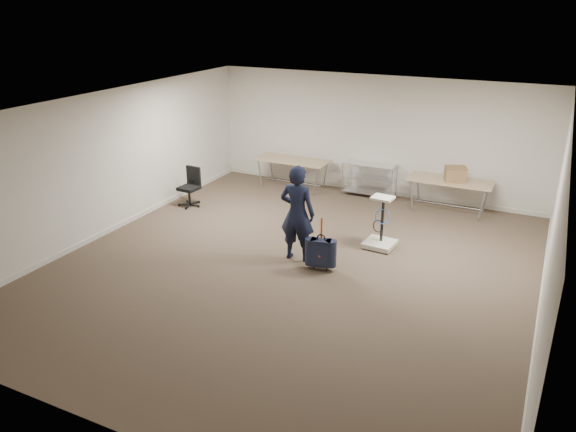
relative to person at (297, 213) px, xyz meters
The scene contains 10 objects.
ground 0.94m from the person, 76.81° to the right, with size 9.00×9.00×0.00m, color #483C2C.
room_shell 1.35m from the person, 86.07° to the left, with size 8.00×9.00×9.00m.
folding_table_left 4.07m from the person, 116.67° to the left, with size 1.80×0.75×0.73m.
folding_table_right 4.14m from the person, 61.51° to the left, with size 1.80×0.75×0.73m.
wire_shelf 3.91m from the person, 88.92° to the left, with size 1.22×0.47×0.80m.
person is the anchor object (origin of this frame).
suitcase 0.82m from the person, 22.49° to the right, with size 0.39×0.27×0.96m.
office_chair 3.74m from the person, 156.20° to the left, with size 0.53×0.53×0.88m.
equipment_cart 1.77m from the person, 43.77° to the left, with size 0.59×0.59×1.01m.
cardboard_box 4.14m from the person, 59.96° to the left, with size 0.43×0.32×0.32m, color #896140.
Camera 1 is at (3.81, -8.05, 4.43)m, focal length 35.00 mm.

